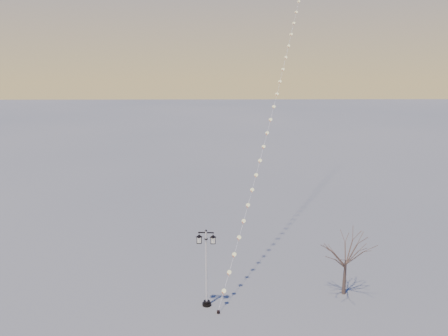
{
  "coord_description": "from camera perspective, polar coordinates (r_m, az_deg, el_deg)",
  "views": [
    {
      "loc": [
        -0.83,
        -26.83,
        16.2
      ],
      "look_at": [
        -0.39,
        4.44,
        8.51
      ],
      "focal_mm": 36.61,
      "sensor_mm": 36.0,
      "label": 1
    }
  ],
  "objects": [
    {
      "name": "bare_tree",
      "position": [
        32.92,
        15.02,
        -10.32
      ],
      "size": [
        2.61,
        2.61,
        4.33
      ],
      "rotation": [
        0.0,
        0.0,
        -0.31
      ],
      "color": "brown",
      "rests_on": "ground"
    },
    {
      "name": "kite_train",
      "position": [
        43.23,
        7.45,
        14.33
      ],
      "size": [
        12.65,
        33.3,
        33.55
      ],
      "rotation": [
        0.0,
        0.0,
        -0.21
      ],
      "color": "black",
      "rests_on": "ground"
    },
    {
      "name": "street_lamp",
      "position": [
        30.46,
        -2.22,
        -11.92
      ],
      "size": [
        1.37,
        0.6,
        5.39
      ],
      "rotation": [
        0.0,
        0.0,
        -0.08
      ],
      "color": "black",
      "rests_on": "ground"
    },
    {
      "name": "ground",
      "position": [
        31.35,
        0.87,
        -17.3
      ],
      "size": [
        300.0,
        300.0,
        0.0
      ],
      "primitive_type": "plane",
      "color": "#585A59",
      "rests_on": "ground"
    }
  ]
}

